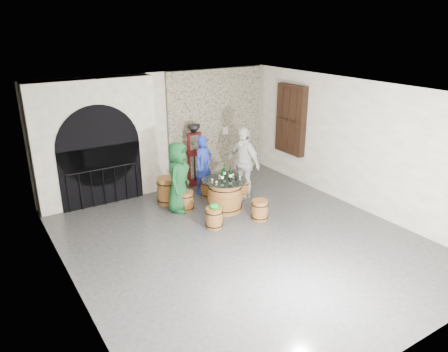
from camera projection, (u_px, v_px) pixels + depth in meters
ground at (241, 240)px, 9.27m from camera, size 8.00×8.00×0.00m
wall_back at (160, 130)px, 11.87m from camera, size 8.00×0.00×8.00m
wall_front at (416, 257)px, 5.55m from camera, size 8.00×0.00×8.00m
wall_left at (66, 209)px, 6.95m from camera, size 0.00×8.00×8.00m
wall_right at (358, 145)px, 10.47m from camera, size 0.00×8.00×8.00m
ceiling at (243, 93)px, 8.15m from camera, size 8.00×8.00×0.00m
stone_facing_panel at (216, 123)px, 12.73m from camera, size 3.20×0.12×3.18m
arched_opening at (96, 143)px, 10.72m from camera, size 3.10×0.60×3.19m
shuttered_window at (291, 120)px, 12.24m from camera, size 0.23×1.10×2.00m
barrel_table at (225, 195)px, 10.56m from camera, size 1.06×1.06×0.81m
barrel_stool_left at (186, 201)px, 10.63m from camera, size 0.41×0.41×0.49m
barrel_stool_far at (209, 188)px, 11.44m from camera, size 0.41×0.41×0.49m
barrel_stool_right at (242, 188)px, 11.44m from camera, size 0.41×0.41×0.49m
barrel_stool_near_right at (260, 210)px, 10.12m from camera, size 0.41×0.41×0.49m
barrel_stool_near_left at (214, 218)px, 9.73m from camera, size 0.41×0.41×0.49m
green_cap at (214, 206)px, 9.62m from camera, size 0.25×0.21×0.11m
person_green at (178, 177)px, 10.41m from camera, size 1.01×1.01×1.77m
person_blue at (204, 165)px, 11.50m from camera, size 0.67×0.53×1.62m
person_white at (243, 163)px, 11.25m from camera, size 0.65×1.18×1.90m
wine_bottle_left at (222, 176)px, 10.31m from camera, size 0.08×0.08×0.32m
wine_bottle_center at (230, 174)px, 10.41m from camera, size 0.08×0.08×0.32m
wine_bottle_right at (224, 172)px, 10.58m from camera, size 0.08×0.08×0.32m
tasting_glass_a at (217, 183)px, 10.09m from camera, size 0.05×0.05×0.10m
tasting_glass_b at (233, 176)px, 10.57m from camera, size 0.05×0.05×0.10m
tasting_glass_c at (219, 177)px, 10.49m from camera, size 0.05×0.05×0.10m
tasting_glass_d at (229, 175)px, 10.61m from camera, size 0.05×0.05×0.10m
tasting_glass_e at (240, 177)px, 10.44m from camera, size 0.05×0.05×0.10m
tasting_glass_f at (212, 181)px, 10.24m from camera, size 0.05×0.05×0.10m
side_barrel at (167, 191)px, 11.00m from camera, size 0.53×0.53×0.71m
corking_press at (194, 150)px, 12.08m from camera, size 0.72×0.40×1.76m
control_box at (225, 130)px, 12.88m from camera, size 0.18×0.10×0.22m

